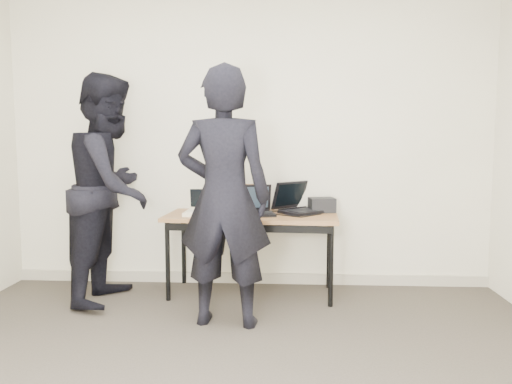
# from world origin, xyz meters

# --- Properties ---
(room) EXTENTS (4.60, 4.60, 2.80)m
(room) POSITION_xyz_m (0.00, 0.00, 1.35)
(room) COLOR #3F3830
(room) RESTS_ON ground
(desk) EXTENTS (1.54, 0.74, 0.72)m
(desk) POSITION_xyz_m (0.04, 1.89, 0.66)
(desk) COLOR brown
(desk) RESTS_ON ground
(laptop_beige) EXTENTS (0.30, 0.29, 0.23)m
(laptop_beige) POSITION_xyz_m (-0.39, 1.86, 0.77)
(laptop_beige) COLOR beige
(laptop_beige) RESTS_ON desk
(laptop_center) EXTENTS (0.39, 0.38, 0.26)m
(laptop_center) POSITION_xyz_m (0.07, 1.90, 0.78)
(laptop_center) COLOR black
(laptop_center) RESTS_ON desk
(laptop_right) EXTENTS (0.52, 0.52, 0.27)m
(laptop_right) POSITION_xyz_m (0.46, 2.06, 0.78)
(laptop_right) COLOR black
(laptop_right) RESTS_ON desk
(leather_satchel) EXTENTS (0.38, 0.22, 0.25)m
(leather_satchel) POSITION_xyz_m (-0.13, 2.12, 0.85)
(leather_satchel) COLOR brown
(leather_satchel) RESTS_ON desk
(tissue) EXTENTS (0.14, 0.11, 0.08)m
(tissue) POSITION_xyz_m (-0.11, 2.13, 1.00)
(tissue) COLOR white
(tissue) RESTS_ON leather_satchel
(equipment_box) EXTENTS (0.25, 0.22, 0.13)m
(equipment_box) POSITION_xyz_m (0.67, 2.09, 0.78)
(equipment_box) COLOR black
(equipment_box) RESTS_ON desk
(power_brick) EXTENTS (0.08, 0.05, 0.03)m
(power_brick) POSITION_xyz_m (-0.18, 1.73, 0.73)
(power_brick) COLOR black
(power_brick) RESTS_ON desk
(cables) EXTENTS (1.15, 0.41, 0.01)m
(cables) POSITION_xyz_m (0.09, 1.89, 0.72)
(cables) COLOR black
(cables) RESTS_ON desk
(person_typist) EXTENTS (0.73, 0.51, 1.91)m
(person_typist) POSITION_xyz_m (-0.11, 1.17, 0.95)
(person_typist) COLOR black
(person_typist) RESTS_ON ground
(person_observer) EXTENTS (0.79, 0.98, 1.92)m
(person_observer) POSITION_xyz_m (-1.14, 1.71, 0.96)
(person_observer) COLOR black
(person_observer) RESTS_ON ground
(baseboard) EXTENTS (4.50, 0.03, 0.10)m
(baseboard) POSITION_xyz_m (0.00, 2.23, 0.05)
(baseboard) COLOR #AEA690
(baseboard) RESTS_ON ground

